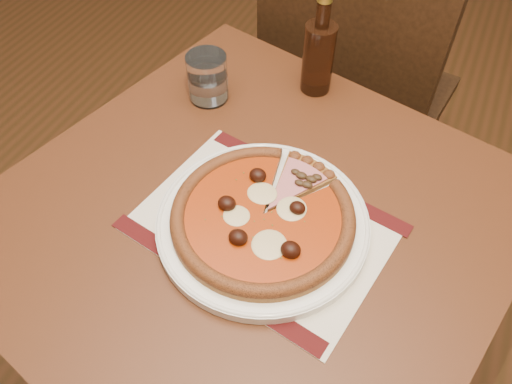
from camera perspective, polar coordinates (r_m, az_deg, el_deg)
table at (r=0.91m, az=-0.53°, el=-6.13°), size 0.97×0.97×0.75m
chair_far at (r=1.41m, az=10.90°, el=11.13°), size 0.50×0.50×0.94m
placemat at (r=0.81m, az=0.76°, el=-3.94°), size 0.43×0.34×0.00m
plate at (r=0.80m, az=0.77°, el=-3.53°), size 0.34×0.34×0.02m
pizza at (r=0.79m, az=0.78°, el=-2.70°), size 0.29×0.29×0.04m
ham_slice at (r=0.83m, az=5.07°, el=0.54°), size 0.10×0.14×0.02m
water_glass at (r=1.01m, az=-5.56°, el=12.88°), size 0.10×0.10×0.10m
bottle at (r=1.02m, az=7.16°, el=15.28°), size 0.06×0.06×0.21m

